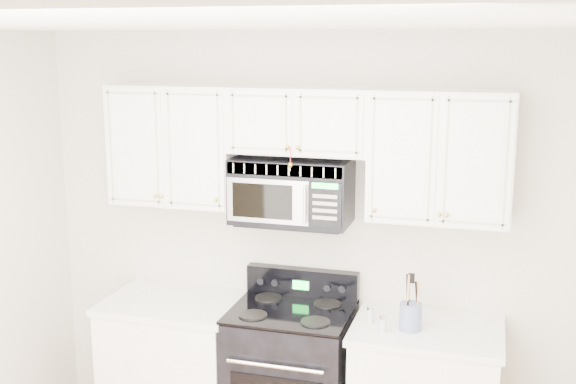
% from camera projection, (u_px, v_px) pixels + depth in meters
% --- Properties ---
extents(room, '(3.51, 3.51, 2.61)m').
position_uv_depth(room, '(200.00, 350.00, 2.95)').
color(room, '#96643D').
rests_on(room, ground).
extents(base_cabinet_left, '(0.86, 0.65, 0.92)m').
position_uv_depth(base_cabinet_left, '(176.00, 371.00, 4.70)').
color(base_cabinet_left, silver).
rests_on(base_cabinet_left, ground).
extents(range, '(0.73, 0.66, 1.11)m').
position_uv_depth(range, '(291.00, 378.00, 4.48)').
color(range, black).
rests_on(range, ground).
extents(upper_cabinets, '(2.44, 0.37, 0.75)m').
position_uv_depth(upper_cabinets, '(301.00, 144.00, 4.31)').
color(upper_cabinets, silver).
rests_on(upper_cabinets, ground).
extents(microwave, '(0.72, 0.41, 0.40)m').
position_uv_depth(microwave, '(291.00, 191.00, 4.36)').
color(microwave, black).
rests_on(microwave, ground).
extents(utensil_crock, '(0.13, 0.13, 0.34)m').
position_uv_depth(utensil_crock, '(411.00, 315.00, 4.10)').
color(utensil_crock, slate).
rests_on(utensil_crock, base_cabinet_right).
extents(shaker_salt, '(0.04, 0.04, 0.10)m').
position_uv_depth(shaker_salt, '(370.00, 315.00, 4.21)').
color(shaker_salt, '#AAAEC0').
rests_on(shaker_salt, base_cabinet_right).
extents(shaker_pepper, '(0.04, 0.04, 0.10)m').
position_uv_depth(shaker_pepper, '(383.00, 324.00, 4.08)').
color(shaker_pepper, '#AAAEC0').
rests_on(shaker_pepper, base_cabinet_right).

